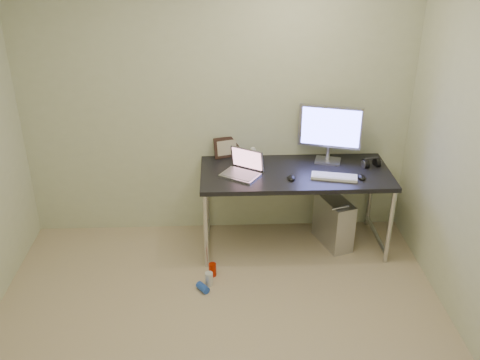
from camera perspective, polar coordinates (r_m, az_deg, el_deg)
name	(u,v)px	position (r m, az deg, el deg)	size (l,w,h in m)	color
floor	(221,355)	(3.93, -2.02, -18.20)	(3.50, 3.50, 0.00)	tan
wall_back	(217,104)	(4.79, -2.45, 8.06)	(3.50, 0.02, 2.50)	beige
desk	(295,179)	(4.72, 5.90, 0.09)	(1.66, 0.72, 0.75)	black
tower_computer	(333,221)	(5.00, 9.93, -4.36)	(0.32, 0.48, 0.49)	silver
cable_a	(323,190)	(5.17, 8.87, -1.04)	(0.01, 0.01, 0.70)	black
cable_b	(333,192)	(5.18, 9.87, -1.31)	(0.01, 0.01, 0.72)	black
can_red	(212,270)	(4.60, -2.95, -9.53)	(0.06, 0.06, 0.12)	#AC1C03
can_white	(209,279)	(4.50, -3.33, -10.49)	(0.07, 0.07, 0.12)	silver
can_blue	(203,288)	(4.45, -3.99, -11.38)	(0.06, 0.06, 0.11)	blue
laptop	(243,169)	(4.59, 0.31, 1.21)	(0.40, 0.38, 0.21)	#AFAFB6
monitor	(330,129)	(4.81, 9.59, 5.35)	(0.55, 0.22, 0.53)	#AFAFB6
keyboard	(334,177)	(4.61, 10.02, 0.34)	(0.39, 0.13, 0.02)	white
mouse_right	(362,176)	(4.65, 12.86, 0.37)	(0.07, 0.11, 0.04)	black
mouse_left	(291,177)	(4.54, 5.51, 0.31)	(0.07, 0.11, 0.04)	black
headphones	(371,163)	(4.89, 13.81, 1.74)	(0.17, 0.10, 0.10)	black
picture_frame	(227,147)	(4.91, -1.41, 3.51)	(0.24, 0.03, 0.19)	black
webcam	(253,151)	(4.83, 1.43, 3.12)	(0.05, 0.04, 0.13)	silver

